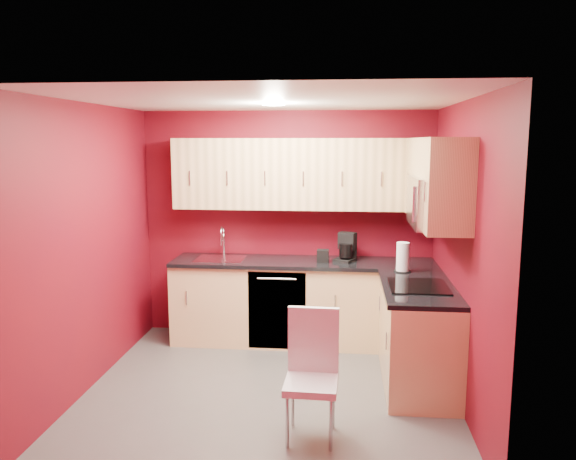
% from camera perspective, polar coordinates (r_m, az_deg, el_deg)
% --- Properties ---
extents(floor, '(3.20, 3.20, 0.00)m').
position_cam_1_polar(floor, '(5.17, -1.78, -15.79)').
color(floor, '#484643').
rests_on(floor, ground).
extents(ceiling, '(3.20, 3.20, 0.00)m').
position_cam_1_polar(ceiling, '(4.71, -1.93, 13.04)').
color(ceiling, white).
rests_on(ceiling, wall_back).
extents(wall_back, '(3.20, 0.00, 3.20)m').
position_cam_1_polar(wall_back, '(6.25, -0.05, 0.55)').
color(wall_back, '#610912').
rests_on(wall_back, floor).
extents(wall_front, '(3.20, 0.00, 3.20)m').
position_cam_1_polar(wall_front, '(3.34, -5.24, -6.97)').
color(wall_front, '#610912').
rests_on(wall_front, floor).
extents(wall_left, '(0.00, 3.00, 3.00)m').
position_cam_1_polar(wall_left, '(5.24, -19.49, -1.62)').
color(wall_left, '#610912').
rests_on(wall_left, floor).
extents(wall_right, '(0.00, 3.00, 3.00)m').
position_cam_1_polar(wall_right, '(4.85, 17.27, -2.33)').
color(wall_right, '#610912').
rests_on(wall_right, floor).
extents(base_cabinets_back, '(2.80, 0.60, 0.87)m').
position_cam_1_polar(base_cabinets_back, '(6.12, 1.54, -7.45)').
color(base_cabinets_back, '#E0C280').
rests_on(base_cabinets_back, floor).
extents(base_cabinets_right, '(0.60, 1.30, 0.87)m').
position_cam_1_polar(base_cabinets_right, '(5.25, 13.04, -10.53)').
color(base_cabinets_right, '#E0C280').
rests_on(base_cabinets_right, floor).
extents(countertop_back, '(2.80, 0.63, 0.04)m').
position_cam_1_polar(countertop_back, '(5.99, 1.55, -3.32)').
color(countertop_back, black).
rests_on(countertop_back, base_cabinets_back).
extents(countertop_right, '(0.63, 1.27, 0.04)m').
position_cam_1_polar(countertop_right, '(5.10, 13.07, -5.76)').
color(countertop_right, black).
rests_on(countertop_right, base_cabinets_right).
extents(upper_cabinets_back, '(2.80, 0.35, 0.75)m').
position_cam_1_polar(upper_cabinets_back, '(6.00, 1.69, 5.72)').
color(upper_cabinets_back, '#DBB67C').
rests_on(upper_cabinets_back, wall_back).
extents(upper_cabinets_right, '(0.35, 1.55, 0.75)m').
position_cam_1_polar(upper_cabinets_right, '(5.17, 14.72, 5.59)').
color(upper_cabinets_right, '#DBB67C').
rests_on(upper_cabinets_right, wall_right).
extents(microwave, '(0.42, 0.76, 0.42)m').
position_cam_1_polar(microwave, '(4.94, 14.69, 2.80)').
color(microwave, silver).
rests_on(microwave, upper_cabinets_right).
extents(cooktop, '(0.50, 0.55, 0.01)m').
position_cam_1_polar(cooktop, '(5.06, 13.08, -5.58)').
color(cooktop, black).
rests_on(cooktop, countertop_right).
extents(sink, '(0.52, 0.42, 0.35)m').
position_cam_1_polar(sink, '(6.13, -6.87, -2.59)').
color(sink, silver).
rests_on(sink, countertop_back).
extents(dishwasher_front, '(0.60, 0.02, 0.82)m').
position_cam_1_polar(dishwasher_front, '(5.87, -1.13, -8.19)').
color(dishwasher_front, black).
rests_on(dishwasher_front, base_cabinets_back).
extents(downlight, '(0.20, 0.20, 0.01)m').
position_cam_1_polar(downlight, '(5.00, -1.47, 12.63)').
color(downlight, white).
rests_on(downlight, ceiling).
extents(coffee_maker, '(0.26, 0.29, 0.30)m').
position_cam_1_polar(coffee_maker, '(5.96, 5.80, -1.76)').
color(coffee_maker, black).
rests_on(coffee_maker, countertop_back).
extents(napkin_holder, '(0.12, 0.12, 0.13)m').
position_cam_1_polar(napkin_holder, '(5.91, 3.57, -2.65)').
color(napkin_holder, black).
rests_on(napkin_holder, countertop_back).
extents(paper_towel, '(0.21, 0.21, 0.29)m').
position_cam_1_polar(paper_towel, '(5.57, 11.58, -2.72)').
color(paper_towel, silver).
rests_on(paper_towel, countertop_right).
extents(dining_chair, '(0.39, 0.41, 0.95)m').
position_cam_1_polar(dining_chair, '(4.22, 2.38, -14.69)').
color(dining_chair, silver).
rests_on(dining_chair, floor).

